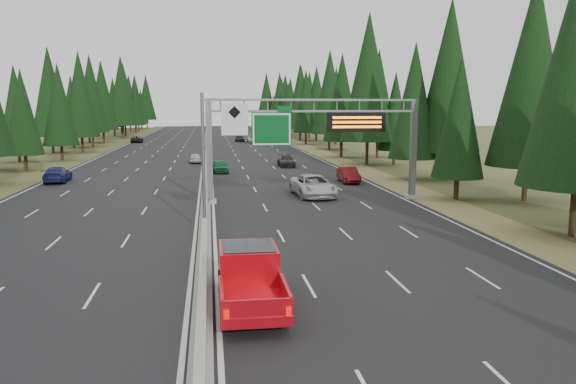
% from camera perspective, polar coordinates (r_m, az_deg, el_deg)
% --- Properties ---
extents(road, '(32.00, 260.00, 0.08)m').
position_cam_1_polar(road, '(87.47, -8.22, 3.81)').
color(road, black).
rests_on(road, ground).
extents(shoulder_right, '(3.60, 260.00, 0.06)m').
position_cam_1_polar(shoulder_right, '(89.19, 3.32, 3.97)').
color(shoulder_right, olive).
rests_on(shoulder_right, ground).
extents(shoulder_left, '(3.60, 260.00, 0.06)m').
position_cam_1_polar(shoulder_left, '(89.33, -19.73, 3.48)').
color(shoulder_left, '#39431F').
rests_on(shoulder_left, ground).
extents(median_barrier, '(0.70, 260.00, 0.85)m').
position_cam_1_polar(median_barrier, '(87.44, -8.22, 4.05)').
color(median_barrier, gray).
rests_on(median_barrier, road).
extents(sign_gantry, '(16.75, 0.98, 7.80)m').
position_cam_1_polar(sign_gantry, '(42.96, 3.53, 5.95)').
color(sign_gantry, slate).
rests_on(sign_gantry, road).
extents(hov_sign_pole, '(2.80, 0.50, 8.00)m').
position_cam_1_polar(hov_sign_pole, '(32.24, -7.58, 4.02)').
color(hov_sign_pole, slate).
rests_on(hov_sign_pole, road).
extents(tree_row_right, '(12.18, 243.31, 18.91)m').
position_cam_1_polar(tree_row_right, '(84.95, 6.92, 10.03)').
color(tree_row_right, black).
rests_on(tree_row_right, ground).
extents(tree_row_left, '(12.20, 243.95, 18.95)m').
position_cam_1_polar(tree_row_left, '(86.72, -23.29, 9.36)').
color(tree_row_left, black).
rests_on(tree_row_left, ground).
extents(silver_minivan, '(3.29, 6.42, 1.74)m').
position_cam_1_polar(silver_minivan, '(45.53, 2.59, 0.64)').
color(silver_minivan, '#BBBABF').
rests_on(silver_minivan, road).
extents(red_pickup, '(2.25, 6.30, 2.05)m').
position_cam_1_polar(red_pickup, '(20.97, -3.97, -8.19)').
color(red_pickup, black).
rests_on(red_pickup, road).
extents(car_ahead_green, '(1.96, 4.22, 1.40)m').
position_cam_1_polar(car_ahead_green, '(62.57, -6.91, 2.62)').
color(car_ahead_green, '#155E30').
rests_on(car_ahead_green, road).
extents(car_ahead_dkred, '(1.68, 4.46, 1.45)m').
position_cam_1_polar(car_ahead_dkred, '(54.20, 6.17, 1.74)').
color(car_ahead_dkred, '#580C0F').
rests_on(car_ahead_dkred, road).
extents(car_ahead_dkgrey, '(1.98, 4.71, 1.36)m').
position_cam_1_polar(car_ahead_dkgrey, '(68.51, -0.17, 3.18)').
color(car_ahead_dkgrey, black).
rests_on(car_ahead_dkgrey, road).
extents(car_ahead_white, '(2.85, 5.82, 1.59)m').
position_cam_1_polar(car_ahead_white, '(114.12, -3.45, 5.41)').
color(car_ahead_white, '#BBBBBB').
rests_on(car_ahead_white, road).
extents(car_ahead_far, '(2.02, 4.22, 1.39)m').
position_cam_1_polar(car_ahead_far, '(117.66, -4.93, 5.45)').
color(car_ahead_far, black).
rests_on(car_ahead_far, road).
extents(car_onc_blue, '(2.38, 5.23, 1.49)m').
position_cam_1_polar(car_onc_blue, '(58.59, -22.38, 1.67)').
color(car_onc_blue, navy).
rests_on(car_onc_blue, road).
extents(car_onc_white, '(1.69, 3.83, 1.28)m').
position_cam_1_polar(car_onc_white, '(73.99, -9.41, 3.44)').
color(car_onc_white, '#BCBCBC').
rests_on(car_onc_white, road).
extents(car_onc_far, '(2.45, 4.97, 1.36)m').
position_cam_1_polar(car_onc_far, '(119.12, -15.10, 5.21)').
color(car_onc_far, black).
rests_on(car_onc_far, road).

